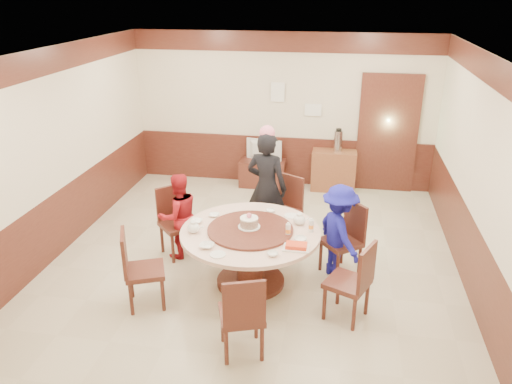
% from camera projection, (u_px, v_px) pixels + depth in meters
% --- Properties ---
extents(room, '(6.00, 6.04, 2.84)m').
position_uv_depth(room, '(255.00, 187.00, 6.56)').
color(room, beige).
rests_on(room, ground).
extents(banquet_table, '(1.73, 1.73, 0.78)m').
position_uv_depth(banquet_table, '(250.00, 246.00, 6.20)').
color(banquet_table, '#4C2017').
rests_on(banquet_table, ground).
extents(chair_0, '(0.62, 0.62, 0.97)m').
position_uv_depth(chair_0, '(342.00, 252.00, 6.53)').
color(chair_0, '#4C2017').
rests_on(chair_0, ground).
extents(chair_1, '(0.60, 0.60, 0.97)m').
position_uv_depth(chair_1, '(283.00, 221.00, 7.39)').
color(chair_1, '#4C2017').
rests_on(chair_1, ground).
extents(chair_2, '(0.62, 0.62, 0.97)m').
position_uv_depth(chair_2, '(178.00, 234.00, 7.00)').
color(chair_2, '#4C2017').
rests_on(chair_2, ground).
extents(chair_3, '(0.58, 0.58, 0.97)m').
position_uv_depth(chair_3, '(144.00, 282.00, 5.87)').
color(chair_3, '#4C2017').
rests_on(chair_3, ground).
extents(chair_4, '(0.56, 0.57, 0.97)m').
position_uv_depth(chair_4, '(242.00, 328.00, 5.08)').
color(chair_4, '#4C2017').
rests_on(chair_4, ground).
extents(chair_5, '(0.59, 0.58, 0.97)m').
position_uv_depth(chair_5, '(348.00, 295.00, 5.63)').
color(chair_5, '#4C2017').
rests_on(chair_5, ground).
extents(person_standing, '(0.69, 0.54, 1.67)m').
position_uv_depth(person_standing, '(267.00, 188.00, 7.20)').
color(person_standing, black).
rests_on(person_standing, ground).
extents(person_red, '(0.75, 0.73, 1.22)m').
position_uv_depth(person_red, '(179.00, 216.00, 6.84)').
color(person_red, '#A4151D').
rests_on(person_red, ground).
extents(person_blue, '(0.82, 0.94, 1.27)m').
position_uv_depth(person_blue, '(339.00, 232.00, 6.33)').
color(person_blue, '#171692').
rests_on(person_blue, ground).
extents(birthday_cake, '(0.28, 0.28, 0.19)m').
position_uv_depth(birthday_cake, '(249.00, 222.00, 6.12)').
color(birthday_cake, white).
rests_on(birthday_cake, banquet_table).
extents(teapot_left, '(0.17, 0.15, 0.13)m').
position_uv_depth(teapot_left, '(193.00, 228.00, 6.05)').
color(teapot_left, white).
rests_on(teapot_left, banquet_table).
extents(teapot_right, '(0.17, 0.15, 0.13)m').
position_uv_depth(teapot_right, '(299.00, 220.00, 6.26)').
color(teapot_right, white).
rests_on(teapot_right, banquet_table).
extents(bowl_0, '(0.14, 0.14, 0.03)m').
position_uv_depth(bowl_0, '(214.00, 215.00, 6.49)').
color(bowl_0, white).
rests_on(bowl_0, banquet_table).
extents(bowl_1, '(0.13, 0.13, 0.04)m').
position_uv_depth(bowl_1, '(273.00, 254.00, 5.54)').
color(bowl_1, white).
rests_on(bowl_1, banquet_table).
extents(bowl_2, '(0.16, 0.16, 0.04)m').
position_uv_depth(bowl_2, '(207.00, 246.00, 5.72)').
color(bowl_2, white).
rests_on(bowl_2, banquet_table).
extents(bowl_3, '(0.15, 0.15, 0.05)m').
position_uv_depth(bowl_3, '(300.00, 240.00, 5.85)').
color(bowl_3, white).
rests_on(bowl_3, banquet_table).
extents(bowl_4, '(0.15, 0.15, 0.04)m').
position_uv_depth(bowl_4, '(197.00, 221.00, 6.32)').
color(bowl_4, white).
rests_on(bowl_4, banquet_table).
extents(bowl_5, '(0.12, 0.12, 0.04)m').
position_uv_depth(bowl_5, '(271.00, 211.00, 6.61)').
color(bowl_5, white).
rests_on(bowl_5, banquet_table).
extents(saucer_near, '(0.18, 0.18, 0.01)m').
position_uv_depth(saucer_near, '(218.00, 254.00, 5.56)').
color(saucer_near, white).
rests_on(saucer_near, banquet_table).
extents(saucer_far, '(0.18, 0.18, 0.01)m').
position_uv_depth(saucer_far, '(291.00, 216.00, 6.50)').
color(saucer_far, white).
rests_on(saucer_far, banquet_table).
extents(shrimp_platter, '(0.30, 0.20, 0.06)m').
position_uv_depth(shrimp_platter, '(296.00, 247.00, 5.69)').
color(shrimp_platter, white).
rests_on(shrimp_platter, banquet_table).
extents(bottle_0, '(0.06, 0.06, 0.16)m').
position_uv_depth(bottle_0, '(288.00, 230.00, 5.95)').
color(bottle_0, white).
rests_on(bottle_0, banquet_table).
extents(bottle_1, '(0.06, 0.06, 0.16)m').
position_uv_depth(bottle_1, '(311.00, 226.00, 6.06)').
color(bottle_1, white).
rests_on(bottle_1, banquet_table).
extents(tv_stand, '(0.85, 0.45, 0.50)m').
position_uv_depth(tv_stand, '(263.00, 173.00, 9.42)').
color(tv_stand, '#4C2017').
rests_on(tv_stand, ground).
extents(television, '(0.69, 0.21, 0.39)m').
position_uv_depth(television, '(263.00, 150.00, 9.25)').
color(television, gray).
rests_on(television, tv_stand).
extents(side_cabinet, '(0.80, 0.40, 0.75)m').
position_uv_depth(side_cabinet, '(333.00, 170.00, 9.19)').
color(side_cabinet, brown).
rests_on(side_cabinet, ground).
extents(thermos, '(0.15, 0.15, 0.38)m').
position_uv_depth(thermos, '(338.00, 141.00, 8.97)').
color(thermos, silver).
rests_on(thermos, side_cabinet).
extents(notice_left, '(0.25, 0.00, 0.35)m').
position_uv_depth(notice_left, '(278.00, 92.00, 9.00)').
color(notice_left, white).
rests_on(notice_left, room).
extents(notice_right, '(0.30, 0.00, 0.22)m').
position_uv_depth(notice_right, '(313.00, 110.00, 9.01)').
color(notice_right, white).
rests_on(notice_right, room).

